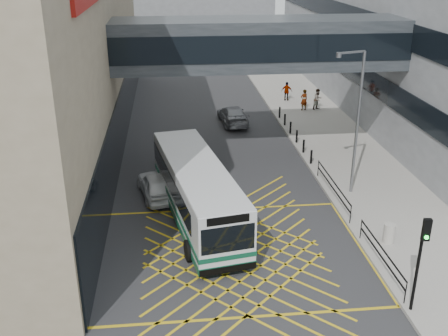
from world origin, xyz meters
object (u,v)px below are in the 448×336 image
object	(u,v)px
traffic_light	(421,252)
pedestrian_b	(318,99)
car_dark	(180,170)
street_lamp	(356,115)
bus	(196,190)
car_silver	(233,115)
pedestrian_c	(287,91)
pedestrian_a	(304,100)
car_white	(157,185)
litter_bin	(389,233)

from	to	relation	value
traffic_light	pedestrian_b	world-z (taller)	traffic_light
car_dark	street_lamp	distance (m)	10.63
bus	car_dark	size ratio (longest dim) A/B	2.58
car_dark	traffic_light	distance (m)	15.99
car_silver	pedestrian_b	distance (m)	8.11
traffic_light	pedestrian_c	bearing A→B (deg)	93.00
street_lamp	pedestrian_c	xyz separation A→B (m)	(0.70, 19.55, -3.69)
car_dark	pedestrian_a	world-z (taller)	pedestrian_a
pedestrian_a	pedestrian_c	xyz separation A→B (m)	(-0.79, 3.18, -0.05)
car_dark	pedestrian_b	size ratio (longest dim) A/B	2.45
car_dark	street_lamp	xyz separation A→B (m)	(9.42, -2.87, 4.01)
car_dark	street_lamp	bearing A→B (deg)	174.73
pedestrian_a	traffic_light	bearing A→B (deg)	67.13
car_white	pedestrian_a	bearing A→B (deg)	-140.55
street_lamp	litter_bin	xyz separation A→B (m)	(0.10, -5.56, -4.07)
car_dark	litter_bin	xyz separation A→B (m)	(9.52, -8.44, -0.05)
bus	traffic_light	world-z (taller)	traffic_light
car_dark	pedestrian_b	distance (m)	18.22
car_dark	car_silver	distance (m)	11.78
bus	street_lamp	world-z (taller)	street_lamp
traffic_light	car_silver	bearing A→B (deg)	105.38
car_white	pedestrian_b	bearing A→B (deg)	-143.09
car_silver	litter_bin	distance (m)	19.96
bus	car_white	size ratio (longest dim) A/B	2.49
car_white	car_silver	xyz separation A→B (m)	(5.86, 12.88, 0.01)
car_white	car_silver	distance (m)	14.15
car_silver	pedestrian_c	distance (m)	8.08
bus	pedestrian_b	world-z (taller)	bus
bus	pedestrian_a	distance (m)	21.06
car_dark	pedestrian_c	xyz separation A→B (m)	(10.12, 16.68, 0.32)
bus	pedestrian_b	distance (m)	21.75
car_silver	pedestrian_a	distance (m)	6.93
pedestrian_a	street_lamp	bearing A→B (deg)	67.23
car_dark	street_lamp	world-z (taller)	street_lamp
traffic_light	pedestrian_c	size ratio (longest dim) A/B	2.37
pedestrian_a	litter_bin	bearing A→B (deg)	68.79
car_silver	street_lamp	xyz separation A→B (m)	(4.92, -13.76, 3.96)
car_white	traffic_light	xyz separation A→B (m)	(9.78, -11.45, 2.05)
street_lamp	pedestrian_a	size ratio (longest dim) A/B	4.46
pedestrian_c	bus	bearing A→B (deg)	86.59
bus	litter_bin	world-z (taller)	bus
litter_bin	street_lamp	bearing A→B (deg)	91.00
car_silver	pedestrian_b	xyz separation A→B (m)	(7.64, 2.70, 0.32)
car_white	car_dark	size ratio (longest dim) A/B	1.04
car_white	litter_bin	distance (m)	12.64
car_dark	litter_bin	distance (m)	12.72
pedestrian_c	car_dark	bearing A→B (deg)	78.85
litter_bin	pedestrian_b	world-z (taller)	pedestrian_b
street_lamp	car_silver	bearing A→B (deg)	92.28
street_lamp	pedestrian_a	xyz separation A→B (m)	(1.49, 16.38, -3.64)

